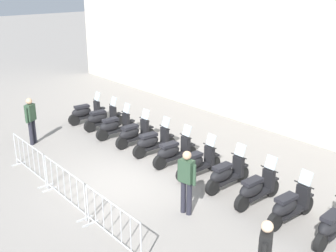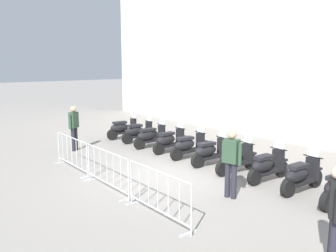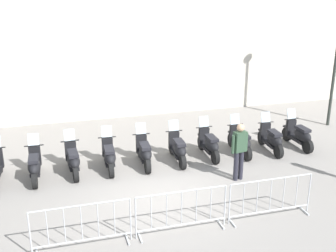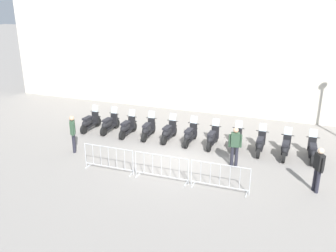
{
  "view_description": "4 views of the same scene",
  "coord_description": "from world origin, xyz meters",
  "px_view_note": "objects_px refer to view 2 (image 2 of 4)",
  "views": [
    {
      "loc": [
        8.9,
        -6.59,
        5.69
      ],
      "look_at": [
        -0.26,
        1.99,
        1.23
      ],
      "focal_mm": 44.25,
      "sensor_mm": 36.0,
      "label": 1
    },
    {
      "loc": [
        7.96,
        -6.69,
        3.31
      ],
      "look_at": [
        -1.42,
        1.35,
        1.18
      ],
      "focal_mm": 38.62,
      "sensor_mm": 36.0,
      "label": 2
    },
    {
      "loc": [
        -3.21,
        -10.19,
        5.77
      ],
      "look_at": [
        0.89,
        1.96,
        1.22
      ],
      "focal_mm": 46.51,
      "sensor_mm": 36.0,
      "label": 3
    },
    {
      "loc": [
        3.88,
        -13.81,
        6.82
      ],
      "look_at": [
        -0.84,
        1.36,
        1.0
      ],
      "focal_mm": 38.76,
      "sensor_mm": 36.0,
      "label": 4
    }
  ],
  "objects_px": {
    "motorcycle_6": "(235,159)",
    "barrier_segment_2": "(158,195)",
    "motorcycle_4": "(189,146)",
    "motorcycle_8": "(301,176)",
    "motorcycle_3": "(170,141)",
    "motorcycle_7": "(267,166)",
    "barrier_segment_1": "(107,170)",
    "officer_by_barriers": "(231,160)",
    "officer_mid_plaza": "(74,126)",
    "motorcycle_1": "(138,132)",
    "officer_near_row_end": "(335,211)",
    "barrier_segment_0": "(72,154)",
    "motorcycle_0": "(123,129)",
    "motorcycle_2": "(151,136)",
    "motorcycle_5": "(210,152)"
  },
  "relations": [
    {
      "from": "motorcycle_1",
      "to": "motorcycle_7",
      "type": "relative_size",
      "value": 1.0
    },
    {
      "from": "motorcycle_0",
      "to": "officer_by_barriers",
      "type": "height_order",
      "value": "officer_by_barriers"
    },
    {
      "from": "motorcycle_1",
      "to": "motorcycle_5",
      "type": "relative_size",
      "value": 1.0
    },
    {
      "from": "motorcycle_2",
      "to": "motorcycle_6",
      "type": "height_order",
      "value": "same"
    },
    {
      "from": "motorcycle_0",
      "to": "motorcycle_3",
      "type": "height_order",
      "value": "same"
    },
    {
      "from": "motorcycle_2",
      "to": "barrier_segment_1",
      "type": "height_order",
      "value": "motorcycle_2"
    },
    {
      "from": "motorcycle_6",
      "to": "motorcycle_8",
      "type": "distance_m",
      "value": 2.2
    },
    {
      "from": "motorcycle_0",
      "to": "motorcycle_3",
      "type": "bearing_deg",
      "value": -1.65
    },
    {
      "from": "barrier_segment_2",
      "to": "barrier_segment_0",
      "type": "bearing_deg",
      "value": 177.29
    },
    {
      "from": "motorcycle_1",
      "to": "motorcycle_7",
      "type": "bearing_deg",
      "value": -2.51
    },
    {
      "from": "motorcycle_0",
      "to": "motorcycle_1",
      "type": "xyz_separation_m",
      "value": [
        1.1,
        0.04,
        0.0
      ]
    },
    {
      "from": "motorcycle_1",
      "to": "motorcycle_6",
      "type": "height_order",
      "value": "same"
    },
    {
      "from": "officer_near_row_end",
      "to": "motorcycle_8",
      "type": "bearing_deg",
      "value": 127.32
    },
    {
      "from": "motorcycle_6",
      "to": "officer_by_barriers",
      "type": "relative_size",
      "value": 1.0
    },
    {
      "from": "motorcycle_3",
      "to": "barrier_segment_0",
      "type": "bearing_deg",
      "value": -94.15
    },
    {
      "from": "motorcycle_5",
      "to": "barrier_segment_2",
      "type": "distance_m",
      "value": 4.46
    },
    {
      "from": "motorcycle_7",
      "to": "officer_mid_plaza",
      "type": "bearing_deg",
      "value": -160.82
    },
    {
      "from": "motorcycle_6",
      "to": "officer_near_row_end",
      "type": "height_order",
      "value": "officer_near_row_end"
    },
    {
      "from": "motorcycle_4",
      "to": "motorcycle_7",
      "type": "bearing_deg",
      "value": -1.76
    },
    {
      "from": "barrier_segment_2",
      "to": "officer_near_row_end",
      "type": "distance_m",
      "value": 3.52
    },
    {
      "from": "motorcycle_4",
      "to": "motorcycle_7",
      "type": "height_order",
      "value": "same"
    },
    {
      "from": "motorcycle_0",
      "to": "officer_mid_plaza",
      "type": "bearing_deg",
      "value": -76.01
    },
    {
      "from": "motorcycle_7",
      "to": "motorcycle_0",
      "type": "bearing_deg",
      "value": 178.16
    },
    {
      "from": "motorcycle_4",
      "to": "motorcycle_5",
      "type": "relative_size",
      "value": 1.0
    },
    {
      "from": "motorcycle_7",
      "to": "barrier_segment_0",
      "type": "height_order",
      "value": "motorcycle_7"
    },
    {
      "from": "barrier_segment_0",
      "to": "officer_by_barriers",
      "type": "xyz_separation_m",
      "value": [
        4.81,
        1.92,
        0.45
      ]
    },
    {
      "from": "motorcycle_0",
      "to": "motorcycle_8",
      "type": "xyz_separation_m",
      "value": [
        8.77,
        -0.35,
        0.0
      ]
    },
    {
      "from": "officer_near_row_end",
      "to": "officer_by_barriers",
      "type": "height_order",
      "value": "same"
    },
    {
      "from": "motorcycle_3",
      "to": "motorcycle_5",
      "type": "relative_size",
      "value": 1.0
    },
    {
      "from": "barrier_segment_2",
      "to": "motorcycle_2",
      "type": "bearing_deg",
      "value": 143.34
    },
    {
      "from": "motorcycle_7",
      "to": "barrier_segment_1",
      "type": "relative_size",
      "value": 0.78
    },
    {
      "from": "motorcycle_3",
      "to": "barrier_segment_2",
      "type": "bearing_deg",
      "value": -43.39
    },
    {
      "from": "motorcycle_3",
      "to": "officer_near_row_end",
      "type": "distance_m",
      "value": 8.28
    },
    {
      "from": "motorcycle_6",
      "to": "barrier_segment_2",
      "type": "bearing_deg",
      "value": -75.35
    },
    {
      "from": "motorcycle_5",
      "to": "officer_near_row_end",
      "type": "bearing_deg",
      "value": -28.6
    },
    {
      "from": "motorcycle_0",
      "to": "motorcycle_2",
      "type": "height_order",
      "value": "same"
    },
    {
      "from": "officer_mid_plaza",
      "to": "motorcycle_1",
      "type": "bearing_deg",
      "value": 81.01
    },
    {
      "from": "motorcycle_5",
      "to": "motorcycle_6",
      "type": "relative_size",
      "value": 1.0
    },
    {
      "from": "motorcycle_2",
      "to": "officer_mid_plaza",
      "type": "distance_m",
      "value": 3.02
    },
    {
      "from": "motorcycle_4",
      "to": "motorcycle_7",
      "type": "xyz_separation_m",
      "value": [
        3.29,
        -0.1,
        0.0
      ]
    },
    {
      "from": "officer_by_barriers",
      "to": "motorcycle_8",
      "type": "bearing_deg",
      "value": 60.42
    },
    {
      "from": "motorcycle_2",
      "to": "motorcycle_5",
      "type": "height_order",
      "value": "same"
    },
    {
      "from": "motorcycle_5",
      "to": "motorcycle_1",
      "type": "bearing_deg",
      "value": 176.57
    },
    {
      "from": "barrier_segment_2",
      "to": "officer_near_row_end",
      "type": "height_order",
      "value": "officer_near_row_end"
    },
    {
      "from": "barrier_segment_1",
      "to": "barrier_segment_0",
      "type": "bearing_deg",
      "value": 177.29
    },
    {
      "from": "motorcycle_4",
      "to": "motorcycle_8",
      "type": "relative_size",
      "value": 1.0
    },
    {
      "from": "barrier_segment_0",
      "to": "officer_mid_plaza",
      "type": "relative_size",
      "value": 1.27
    },
    {
      "from": "motorcycle_4",
      "to": "officer_by_barriers",
      "type": "distance_m",
      "value": 3.95
    },
    {
      "from": "motorcycle_2",
      "to": "officer_near_row_end",
      "type": "relative_size",
      "value": 1.0
    },
    {
      "from": "motorcycle_8",
      "to": "officer_by_barriers",
      "type": "relative_size",
      "value": 1.0
    }
  ]
}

